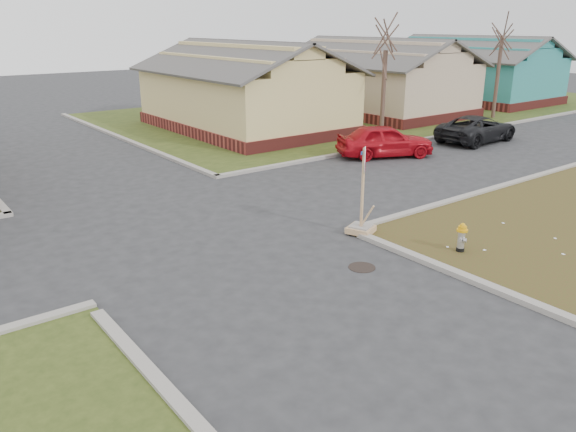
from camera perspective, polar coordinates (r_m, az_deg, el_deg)
ground at (r=12.48m, az=-1.40°, el=-7.02°), size 120.00×120.00×0.00m
verge_far_right at (r=39.74m, az=9.28°, el=10.89°), size 37.00×19.00×0.05m
curbs at (r=16.48m, az=-11.66°, el=-0.79°), size 80.00×40.00×0.12m
manhole at (r=13.43m, az=7.52°, el=-5.19°), size 0.64×0.64×0.01m
side_house_yellow at (r=30.66m, az=-4.49°, el=12.81°), size 7.60×11.60×4.70m
side_house_tan at (r=37.03m, az=8.98°, el=13.70°), size 7.60×11.60×4.70m
side_house_teal at (r=44.74m, az=18.20°, el=13.90°), size 7.60×11.60×4.70m
tree_mid_right at (r=28.39m, az=9.65°, el=12.03°), size 0.22×0.22×4.20m
tree_far_right at (r=36.42m, az=20.51°, el=13.07°), size 0.22×0.22×4.76m
fire_hydrant at (r=14.63m, az=17.22°, el=-1.93°), size 0.28×0.28×0.74m
stop_sign at (r=15.33m, az=7.49°, el=0.16°), size 0.68×0.66×2.39m
red_sedan at (r=24.63m, az=9.82°, el=7.56°), size 4.42×3.23×1.40m
dark_pickup at (r=28.93m, az=18.66°, el=8.40°), size 4.66×2.32×1.27m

